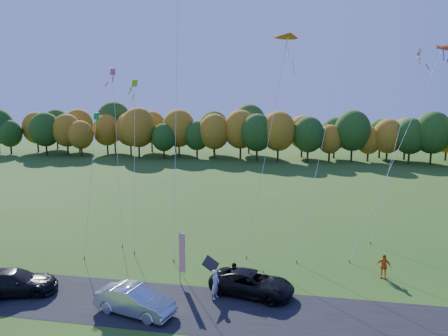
% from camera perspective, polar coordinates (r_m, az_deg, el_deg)
% --- Properties ---
extents(ground, '(160.00, 160.00, 0.00)m').
position_cam_1_polar(ground, '(31.62, -2.05, -14.51)').
color(ground, '#214E14').
extents(asphalt_strip, '(90.00, 6.00, 0.01)m').
position_cam_1_polar(asphalt_strip, '(28.13, -3.90, -17.80)').
color(asphalt_strip, black).
rests_on(asphalt_strip, ground).
extents(tree_line, '(116.00, 12.00, 10.00)m').
position_cam_1_polar(tree_line, '(84.33, 6.08, 1.01)').
color(tree_line, '#1E4711').
rests_on(tree_line, ground).
extents(black_suv, '(5.93, 3.69, 1.53)m').
position_cam_1_polar(black_suv, '(29.48, 3.69, -14.79)').
color(black_suv, black).
rests_on(black_suv, ground).
extents(silver_sedan, '(5.23, 2.92, 1.63)m').
position_cam_1_polar(silver_sedan, '(27.67, -11.56, -16.60)').
color(silver_sedan, silver).
rests_on(silver_sedan, ground).
extents(dark_truck_a, '(6.02, 3.94, 1.62)m').
position_cam_1_polar(dark_truck_a, '(32.54, -25.89, -13.26)').
color(dark_truck_a, black).
rests_on(dark_truck_a, ground).
extents(person_tailgate_a, '(0.63, 0.79, 1.90)m').
position_cam_1_polar(person_tailgate_a, '(28.86, -1.12, -14.93)').
color(person_tailgate_a, silver).
rests_on(person_tailgate_a, ground).
extents(person_tailgate_b, '(0.92, 1.00, 1.64)m').
position_cam_1_polar(person_tailgate_b, '(30.52, 1.40, -13.75)').
color(person_tailgate_b, gray).
rests_on(person_tailgate_b, ground).
extents(person_east, '(1.11, 0.69, 1.75)m').
position_cam_1_polar(person_east, '(33.67, 20.11, -11.94)').
color(person_east, orange).
rests_on(person_east, ground).
extents(feather_flag, '(0.46, 0.23, 3.71)m').
position_cam_1_polar(feather_flag, '(30.48, -5.56, -10.91)').
color(feather_flag, '#999999').
rests_on(feather_flag, ground).
extents(kite_delta_blue, '(3.67, 11.89, 32.22)m').
position_cam_1_polar(kite_delta_blue, '(38.18, -6.21, 14.13)').
color(kite_delta_blue, '#4C3F33').
rests_on(kite_delta_blue, ground).
extents(kite_parafoil_orange, '(7.51, 13.66, 29.90)m').
position_cam_1_polar(kite_parafoil_orange, '(39.14, 14.70, 12.11)').
color(kite_parafoil_orange, '#4C3F33').
rests_on(kite_parafoil_orange, ground).
extents(kite_delta_red, '(3.70, 11.29, 19.64)m').
position_cam_1_polar(kite_delta_red, '(38.30, 6.01, 4.58)').
color(kite_delta_red, '#4C3F33').
rests_on(kite_delta_red, ground).
extents(kite_parafoil_rainbow, '(8.69, 6.77, 17.16)m').
position_cam_1_polar(kite_parafoil_rainbow, '(37.47, 21.77, 2.13)').
color(kite_parafoil_rainbow, '#4C3F33').
rests_on(kite_parafoil_rainbow, ground).
extents(kite_diamond_yellow, '(2.29, 6.26, 14.45)m').
position_cam_1_polar(kite_diamond_yellow, '(38.23, -11.62, 0.70)').
color(kite_diamond_yellow, '#4C3F33').
rests_on(kite_diamond_yellow, ground).
extents(kite_diamond_green, '(2.17, 7.03, 11.51)m').
position_cam_1_polar(kite_diamond_green, '(38.66, -17.01, -1.68)').
color(kite_diamond_green, '#4C3F33').
rests_on(kite_diamond_green, ground).
extents(kite_diamond_white, '(4.93, 7.01, 17.39)m').
position_cam_1_polar(kite_diamond_white, '(42.19, 21.53, 2.98)').
color(kite_diamond_white, '#4C3F33').
rests_on(kite_diamond_white, ground).
extents(kite_diamond_pink, '(4.13, 7.92, 15.66)m').
position_cam_1_polar(kite_diamond_pink, '(40.99, -13.77, 1.99)').
color(kite_diamond_pink, '#4C3F33').
rests_on(kite_diamond_pink, ground).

